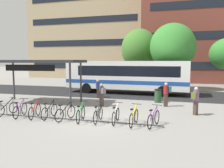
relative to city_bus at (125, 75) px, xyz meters
The scene contains 24 objects.
ground 10.72m from the city_bus, 85.68° to the right, with size 200.00×200.00×0.00m, color gray.
bus_lane_asphalt 1.94m from the city_bus, ahead, with size 80.00×7.20×0.01m, color #232326.
city_bus is the anchor object (origin of this frame).
bike_rack 11.01m from the city_bus, 92.54° to the right, with size 9.54×0.16×0.70m.
parked_bicycle_black_0 11.96m from the city_bus, 113.88° to the right, with size 0.52×1.72×0.99m.
parked_bicycle_purple_1 11.70m from the city_bus, 108.92° to the right, with size 0.55×1.70×0.99m.
parked_bicycle_red_2 11.40m from the city_bus, 104.47° to the right, with size 0.57×1.69×0.99m.
parked_bicycle_black_3 11.09m from the city_bus, 100.28° to the right, with size 0.52×1.72×0.99m.
parked_bicycle_black_4 11.09m from the city_bus, 94.74° to the right, with size 0.55×1.70×0.99m.
parked_bicycle_green_5 11.03m from the city_bus, 90.10° to the right, with size 0.52×1.71×0.99m.
parked_bicycle_black_6 10.96m from the city_bus, 85.10° to the right, with size 0.52×1.72×0.99m.
parked_bicycle_white_7 11.04m from the city_bus, 80.15° to the right, with size 0.52×1.72×0.99m.
parked_bicycle_yellow_8 11.37m from the city_bus, 75.40° to the right, with size 0.52×1.72×0.99m.
parked_bicycle_purple_9 11.63m from the city_bus, 70.69° to the right, with size 0.60×1.68×0.99m.
transit_shelter 8.76m from the city_bus, 126.55° to the right, with size 6.87×3.41×3.27m.
commuter_red_pack_1 3.86m from the city_bus, 117.18° to the right, with size 0.47×0.59×1.61m.
commuter_grey_pack_2 6.86m from the city_bus, 91.70° to the right, with size 0.60×0.56×1.61m.
commuter_olive_pack_3 9.89m from the city_bus, 52.72° to the right, with size 0.53×0.61×1.68m.
commuter_teal_pack_4 7.13m from the city_bus, 53.62° to the right, with size 0.59×0.45×1.70m.
trash_bin 5.65m from the city_bus, 50.38° to the right, with size 0.55×0.55×1.03m.
street_tree_1 6.72m from the city_bus, 43.51° to the left, with size 4.95×4.95×7.32m.
street_tree_2 7.12m from the city_bus, 86.95° to the left, with size 4.53×4.53×7.19m.
building_left_wing 26.54m from the city_bus, 116.71° to the left, with size 22.71×13.41×16.08m.
building_right_wing 22.73m from the city_bus, 60.02° to the left, with size 21.66×12.36×21.08m.
Camera 1 is at (4.02, -11.36, 3.19)m, focal length 36.41 mm.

